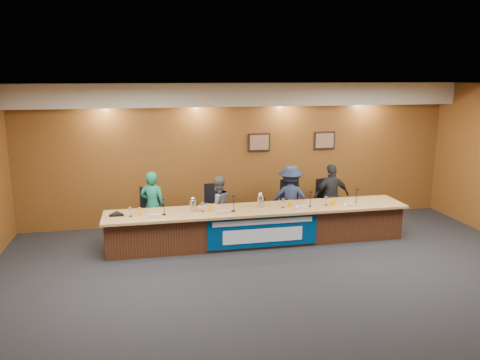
% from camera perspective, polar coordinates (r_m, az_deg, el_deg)
% --- Properties ---
extents(floor, '(10.00, 10.00, 0.00)m').
position_cam_1_polar(floor, '(7.59, 6.62, -13.74)').
color(floor, black).
rests_on(floor, ground).
extents(ceiling, '(10.00, 8.00, 0.04)m').
position_cam_1_polar(ceiling, '(6.81, 7.31, 11.20)').
color(ceiling, silver).
rests_on(ceiling, wall_back).
extents(wall_back, '(10.00, 0.04, 3.20)m').
position_cam_1_polar(wall_back, '(10.81, 0.23, 3.26)').
color(wall_back, brown).
rests_on(wall_back, floor).
extents(soffit, '(10.00, 0.50, 0.50)m').
position_cam_1_polar(soffit, '(10.43, 0.53, 10.38)').
color(soffit, beige).
rests_on(soffit, wall_back).
extents(dais_body, '(6.00, 0.80, 0.70)m').
position_cam_1_polar(dais_body, '(9.59, 2.20, -5.66)').
color(dais_body, '#432111').
rests_on(dais_body, floor).
extents(dais_top, '(6.10, 0.95, 0.05)m').
position_cam_1_polar(dais_top, '(9.43, 2.29, -3.59)').
color(dais_top, '#A67A44').
rests_on(dais_top, dais_body).
extents(banner, '(2.20, 0.02, 0.65)m').
position_cam_1_polar(banner, '(9.20, 2.82, -6.28)').
color(banner, navy).
rests_on(banner, dais_body).
extents(banner_text_upper, '(2.00, 0.01, 0.10)m').
position_cam_1_polar(banner_text_upper, '(9.13, 2.85, -5.11)').
color(banner_text_upper, silver).
rests_on(banner_text_upper, banner).
extents(banner_text_lower, '(1.60, 0.01, 0.28)m').
position_cam_1_polar(banner_text_lower, '(9.21, 2.83, -6.77)').
color(banner_text_lower, silver).
rests_on(banner_text_lower, banner).
extents(wall_photo_left, '(0.52, 0.04, 0.42)m').
position_cam_1_polar(wall_photo_left, '(10.83, 2.34, 4.61)').
color(wall_photo_left, black).
rests_on(wall_photo_left, wall_back).
extents(wall_photo_right, '(0.52, 0.04, 0.42)m').
position_cam_1_polar(wall_photo_right, '(11.32, 10.25, 4.77)').
color(wall_photo_right, black).
rests_on(wall_photo_right, wall_back).
extents(panelist_a, '(0.62, 0.51, 1.46)m').
position_cam_1_polar(panelist_a, '(9.83, -10.60, -3.11)').
color(panelist_a, '#14614E').
rests_on(panelist_a, floor).
extents(panelist_b, '(0.74, 0.65, 1.29)m').
position_cam_1_polar(panelist_b, '(9.96, -2.71, -3.19)').
color(panelist_b, '#54555A').
rests_on(panelist_b, floor).
extents(panelist_c, '(1.05, 0.77, 1.46)m').
position_cam_1_polar(panelist_c, '(10.30, 6.15, -2.23)').
color(panelist_c, '#19223C').
rests_on(panelist_c, floor).
extents(panelist_d, '(0.88, 0.44, 1.46)m').
position_cam_1_polar(panelist_d, '(10.62, 11.07, -1.95)').
color(panelist_d, black).
rests_on(panelist_d, floor).
extents(office_chair_a, '(0.57, 0.57, 0.08)m').
position_cam_1_polar(office_chair_a, '(10.00, -10.55, -4.33)').
color(office_chair_a, black).
rests_on(office_chair_a, floor).
extents(office_chair_b, '(0.56, 0.56, 0.08)m').
position_cam_1_polar(office_chair_b, '(10.10, -2.79, -3.94)').
color(office_chair_b, black).
rests_on(office_chair_b, floor).
extents(office_chair_c, '(0.61, 0.61, 0.08)m').
position_cam_1_polar(office_chair_c, '(10.46, 5.95, -3.42)').
color(office_chair_c, black).
rests_on(office_chair_c, floor).
extents(office_chair_d, '(0.59, 0.59, 0.08)m').
position_cam_1_polar(office_chair_d, '(10.78, 10.81, -3.10)').
color(office_chair_d, black).
rests_on(office_chair_d, floor).
extents(nameplate_a, '(0.24, 0.08, 0.10)m').
position_cam_1_polar(nameplate_a, '(8.90, -10.31, -4.31)').
color(nameplate_a, white).
rests_on(nameplate_a, dais_top).
extents(microphone_a, '(0.07, 0.07, 0.02)m').
position_cam_1_polar(microphone_a, '(9.09, -9.26, -4.16)').
color(microphone_a, black).
rests_on(microphone_a, dais_top).
extents(juice_glass_a, '(0.06, 0.06, 0.15)m').
position_cam_1_polar(juice_glass_a, '(9.12, -12.15, -3.79)').
color(juice_glass_a, '#E99E00').
rests_on(juice_glass_a, dais_top).
extents(water_glass_a, '(0.08, 0.08, 0.18)m').
position_cam_1_polar(water_glass_a, '(9.07, -13.22, -3.83)').
color(water_glass_a, silver).
rests_on(water_glass_a, dais_top).
extents(nameplate_b, '(0.24, 0.08, 0.10)m').
position_cam_1_polar(nameplate_b, '(9.02, -1.91, -3.90)').
color(nameplate_b, white).
rests_on(nameplate_b, dais_top).
extents(microphone_b, '(0.07, 0.07, 0.02)m').
position_cam_1_polar(microphone_b, '(9.20, -0.83, -3.78)').
color(microphone_b, black).
rests_on(microphone_b, dais_top).
extents(juice_glass_b, '(0.06, 0.06, 0.15)m').
position_cam_1_polar(juice_glass_b, '(9.19, -3.69, -3.39)').
color(juice_glass_b, '#E99E00').
rests_on(juice_glass_b, dais_top).
extents(water_glass_b, '(0.08, 0.08, 0.18)m').
position_cam_1_polar(water_glass_b, '(9.19, -4.59, -3.33)').
color(water_glass_b, silver).
rests_on(water_glass_b, dais_top).
extents(nameplate_c, '(0.24, 0.08, 0.10)m').
position_cam_1_polar(nameplate_c, '(9.42, 7.70, -3.28)').
color(nameplate_c, white).
rests_on(nameplate_c, dais_top).
extents(microphone_c, '(0.07, 0.07, 0.02)m').
position_cam_1_polar(microphone_c, '(9.63, 8.45, -3.17)').
color(microphone_c, black).
rests_on(microphone_c, dais_top).
extents(juice_glass_c, '(0.06, 0.06, 0.15)m').
position_cam_1_polar(juice_glass_c, '(9.52, 6.10, -2.89)').
color(juice_glass_c, '#E99E00').
rests_on(juice_glass_c, dais_top).
extents(water_glass_c, '(0.08, 0.08, 0.18)m').
position_cam_1_polar(water_glass_c, '(9.48, 5.27, -2.84)').
color(water_glass_c, silver).
rests_on(water_glass_c, dais_top).
extents(nameplate_d, '(0.24, 0.08, 0.10)m').
position_cam_1_polar(nameplate_d, '(9.77, 13.34, -2.94)').
color(nameplate_d, white).
rests_on(nameplate_d, dais_top).
extents(microphone_d, '(0.07, 0.07, 0.02)m').
position_cam_1_polar(microphone_d, '(10.02, 13.84, -2.77)').
color(microphone_d, black).
rests_on(microphone_d, dais_top).
extents(juice_glass_d, '(0.06, 0.06, 0.15)m').
position_cam_1_polar(juice_glass_d, '(9.82, 11.35, -2.58)').
color(juice_glass_d, '#E99E00').
rests_on(juice_glass_d, dais_top).
extents(water_glass_d, '(0.08, 0.08, 0.18)m').
position_cam_1_polar(water_glass_d, '(9.76, 10.46, -2.54)').
color(water_glass_d, silver).
rests_on(water_glass_d, dais_top).
extents(carafe_left, '(0.13, 0.13, 0.23)m').
position_cam_1_polar(carafe_left, '(9.20, -5.76, -3.17)').
color(carafe_left, silver).
rests_on(carafe_left, dais_top).
extents(carafe_mid, '(0.13, 0.13, 0.24)m').
position_cam_1_polar(carafe_mid, '(9.46, 2.49, -2.63)').
color(carafe_mid, silver).
rests_on(carafe_mid, dais_top).
extents(speakerphone, '(0.32, 0.32, 0.05)m').
position_cam_1_polar(speakerphone, '(9.22, -14.80, -4.07)').
color(speakerphone, black).
rests_on(speakerphone, dais_top).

